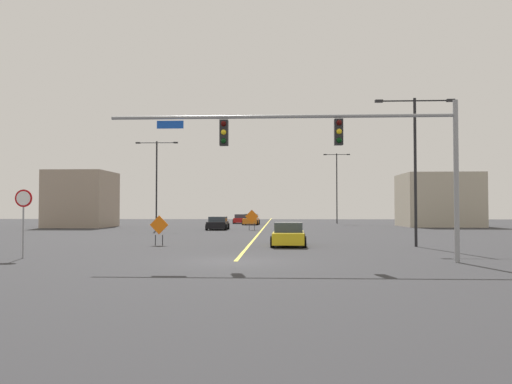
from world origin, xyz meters
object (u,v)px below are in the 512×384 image
object	(u,v)px
construction_sign_median_near	(252,217)
car_orange_mid	(251,220)
car_yellow_distant	(289,235)
street_lamp_near_left	(415,157)
car_red_near	(241,219)
stop_sign	(23,210)
street_lamp_near_right	(337,183)
construction_sign_median_far	(159,226)
car_black_passing	(218,223)
traffic_signal_assembly	(333,142)
street_lamp_mid_right	(157,177)

from	to	relation	value
construction_sign_median_near	car_orange_mid	size ratio (longest dim) A/B	0.46
car_yellow_distant	street_lamp_near_left	bearing A→B (deg)	-3.93
construction_sign_median_near	car_red_near	distance (m)	22.34
stop_sign	street_lamp_near_right	distance (m)	54.57
construction_sign_median_far	car_yellow_distant	size ratio (longest dim) A/B	0.38
stop_sign	car_black_passing	distance (m)	29.96
car_orange_mid	traffic_signal_assembly	bearing A→B (deg)	-82.68
traffic_signal_assembly	car_orange_mid	world-z (taller)	traffic_signal_assembly
car_black_passing	car_yellow_distant	xyz separation A→B (m)	(6.75, -21.58, -0.02)
street_lamp_mid_right	car_yellow_distant	bearing A→B (deg)	-58.69
construction_sign_median_far	car_red_near	distance (m)	43.22
car_red_near	car_orange_mid	bearing A→B (deg)	-72.92
street_lamp_near_right	car_red_near	distance (m)	14.65
street_lamp_mid_right	traffic_signal_assembly	bearing A→B (deg)	-64.11
stop_sign	car_yellow_distant	distance (m)	14.08
car_yellow_distant	car_red_near	bearing A→B (deg)	98.02
street_lamp_near_left	construction_sign_median_far	distance (m)	15.19
construction_sign_median_near	construction_sign_median_far	xyz separation A→B (m)	(-4.27, -21.04, -0.18)
street_lamp_near_right	car_black_passing	xyz separation A→B (m)	(-14.36, -21.43, -5.15)
car_red_near	traffic_signal_assembly	bearing A→B (deg)	-81.54
construction_sign_median_far	car_orange_mid	size ratio (longest dim) A/B	0.39
street_lamp_near_right	construction_sign_median_far	world-z (taller)	street_lamp_near_right
car_black_passing	construction_sign_median_far	bearing A→B (deg)	-92.15
traffic_signal_assembly	car_yellow_distant	distance (m)	9.88
construction_sign_median_near	car_yellow_distant	size ratio (longest dim) A/B	0.44
construction_sign_median_near	car_yellow_distant	distance (m)	21.38
traffic_signal_assembly	stop_sign	size ratio (longest dim) A/B	4.75
traffic_signal_assembly	construction_sign_median_far	distance (m)	13.32
traffic_signal_assembly	car_yellow_distant	world-z (taller)	traffic_signal_assembly
construction_sign_median_near	street_lamp_near_right	bearing A→B (deg)	63.53
street_lamp_near_right	car_black_passing	distance (m)	26.31
traffic_signal_assembly	street_lamp_mid_right	xyz separation A→B (m)	(-14.61, 30.10, 0.49)
stop_sign	car_red_near	distance (m)	51.54
traffic_signal_assembly	car_red_near	distance (m)	52.80
car_yellow_distant	car_orange_mid	size ratio (longest dim) A/B	1.04
stop_sign	car_yellow_distant	xyz separation A→B (m)	(11.52, 7.97, -1.46)
construction_sign_median_far	car_orange_mid	bearing A→B (deg)	84.96
street_lamp_near_left	car_black_passing	xyz separation A→B (m)	(-13.86, 22.07, -4.37)
street_lamp_near_right	construction_sign_median_far	bearing A→B (deg)	-109.46
traffic_signal_assembly	street_lamp_near_left	xyz separation A→B (m)	(5.46, 8.30, 0.19)
street_lamp_near_right	car_red_near	world-z (taller)	street_lamp_near_right
car_orange_mid	street_lamp_near_left	bearing A→B (deg)	-73.26
street_lamp_near_right	construction_sign_median_far	xyz separation A→B (m)	(-15.17, -42.93, -4.71)
stop_sign	car_red_near	bearing A→B (deg)	83.95
traffic_signal_assembly	construction_sign_median_far	world-z (taller)	traffic_signal_assembly
car_black_passing	car_yellow_distant	bearing A→B (deg)	-72.63
street_lamp_mid_right	car_black_passing	distance (m)	7.78
stop_sign	car_red_near	world-z (taller)	stop_sign
car_black_passing	car_orange_mid	world-z (taller)	car_orange_mid
street_lamp_near_right	car_red_near	size ratio (longest dim) A/B	2.36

